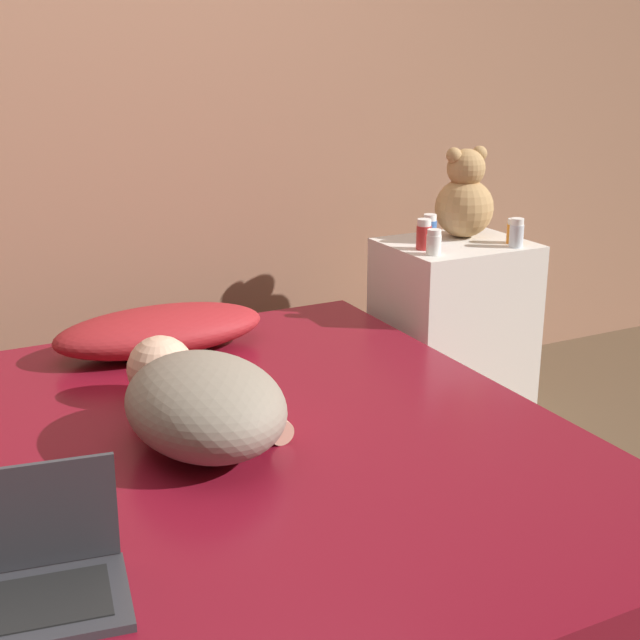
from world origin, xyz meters
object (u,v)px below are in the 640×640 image
object	(u,v)px
laptop	(21,574)
bottle_orange	(514,231)
person_lying	(199,399)
bottle_clear	(517,233)
teddy_bear	(465,198)
bottle_white	(434,242)
bottle_red	(424,235)
bottle_blue	(430,229)
pillow	(160,330)

from	to	relation	value
laptop	bottle_orange	bearing A→B (deg)	37.74
person_lying	bottle_clear	world-z (taller)	bottle_clear
teddy_bear	bottle_orange	bearing A→B (deg)	-59.33
bottle_white	bottle_red	bearing A→B (deg)	80.96
person_lying	bottle_red	size ratio (longest dim) A/B	6.23
teddy_bear	bottle_orange	world-z (taller)	teddy_bear
bottle_white	bottle_blue	bearing A→B (deg)	60.72
pillow	bottle_orange	world-z (taller)	bottle_orange
pillow	bottle_white	distance (m)	0.91
bottle_white	bottle_orange	world-z (taller)	bottle_orange
pillow	bottle_blue	size ratio (longest dim) A/B	6.46
person_lying	bottle_orange	bearing A→B (deg)	20.20
teddy_bear	bottle_white	bearing A→B (deg)	-144.15
bottle_orange	person_lying	bearing A→B (deg)	-158.46
laptop	bottle_blue	size ratio (longest dim) A/B	3.80
bottle_blue	bottle_red	world-z (taller)	bottle_red
bottle_red	bottle_orange	bearing A→B (deg)	-11.07
pillow	bottle_blue	bearing A→B (deg)	1.56
person_lying	bottle_red	world-z (taller)	bottle_red
laptop	teddy_bear	xyz separation A→B (m)	(1.69, 1.13, 0.31)
person_lying	bottle_blue	distance (m)	1.26
bottle_red	person_lying	bearing A→B (deg)	-149.65
person_lying	bottle_orange	distance (m)	1.42
bottle_blue	bottle_orange	bearing A→B (deg)	-28.57
pillow	bottle_orange	xyz separation A→B (m)	(1.21, -0.11, 0.20)
bottle_orange	teddy_bear	bearing A→B (deg)	120.67
pillow	bottle_red	bearing A→B (deg)	-3.00
bottle_clear	teddy_bear	bearing A→B (deg)	107.10
bottle_white	bottle_red	world-z (taller)	bottle_red
person_lying	bottle_red	distance (m)	1.16
laptop	bottle_orange	xyz separation A→B (m)	(1.78, 0.97, 0.21)
pillow	laptop	distance (m)	1.22
person_lying	bottle_clear	size ratio (longest dim) A/B	6.48
person_lying	bottle_white	size ratio (longest dim) A/B	7.63
person_lying	bottle_red	bearing A→B (deg)	29.02
person_lying	bottle_white	world-z (taller)	bottle_white
teddy_bear	bottle_orange	size ratio (longest dim) A/B	3.73
person_lying	laptop	world-z (taller)	laptop
teddy_bear	bottle_white	size ratio (longest dim) A/B	3.78
bottle_blue	bottle_red	distance (m)	0.10
person_lying	bottle_white	xyz separation A→B (m)	(0.98, 0.50, 0.16)
bottle_clear	bottle_orange	bearing A→B (deg)	59.95
pillow	bottle_red	size ratio (longest dim) A/B	6.24
bottle_blue	teddy_bear	bearing A→B (deg)	8.28
laptop	bottle_white	size ratio (longest dim) A/B	4.49
teddy_bear	bottle_orange	distance (m)	0.21
bottle_white	bottle_clear	size ratio (longest dim) A/B	0.85
bottle_blue	bottle_red	size ratio (longest dim) A/B	0.97
bottle_clear	person_lying	bearing A→B (deg)	-159.99
bottle_clear	pillow	bearing A→B (deg)	172.28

